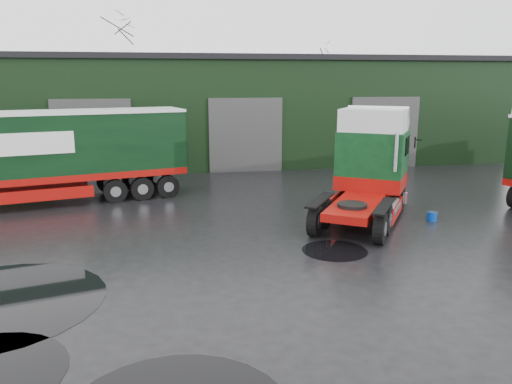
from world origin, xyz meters
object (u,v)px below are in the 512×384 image
(warehouse, at_px, (232,108))
(wash_bucket, at_px, (432,216))
(tree_back_a, at_px, (118,82))
(hero_tractor, at_px, (363,167))
(tree_back_b, at_px, (308,94))
(trailer_left, at_px, (33,158))

(warehouse, relative_size, wash_bucket, 93.38)
(wash_bucket, distance_m, tree_back_a, 30.27)
(hero_tractor, bearing_deg, tree_back_a, 144.64)
(warehouse, relative_size, tree_back_a, 3.41)
(warehouse, height_order, tree_back_b, tree_back_b)
(warehouse, distance_m, tree_back_a, 12.90)
(warehouse, xyz_separation_m, trailer_left, (-9.50, -11.86, -1.27))
(wash_bucket, distance_m, tree_back_b, 27.30)
(trailer_left, bearing_deg, wash_bucket, -123.68)
(warehouse, bearing_deg, hero_tractor, -81.43)
(tree_back_a, bearing_deg, hero_tractor, -68.45)
(tree_back_b, bearing_deg, trailer_left, -128.68)
(warehouse, height_order, trailer_left, warehouse)
(warehouse, distance_m, hero_tractor, 16.82)
(hero_tractor, relative_size, tree_back_a, 0.67)
(hero_tractor, height_order, tree_back_a, tree_back_a)
(warehouse, relative_size, trailer_left, 2.66)
(warehouse, bearing_deg, wash_bucket, -73.29)
(tree_back_a, xyz_separation_m, tree_back_b, (16.00, 0.00, -1.00))
(warehouse, distance_m, tree_back_b, 12.82)
(tree_back_a, height_order, tree_back_b, tree_back_a)
(warehouse, bearing_deg, tree_back_a, 128.66)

